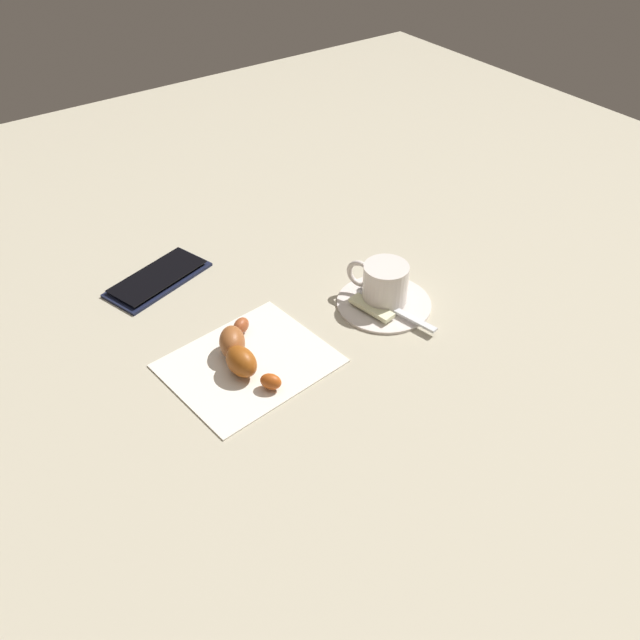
{
  "coord_description": "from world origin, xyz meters",
  "views": [
    {
      "loc": [
        0.38,
        0.51,
        0.55
      ],
      "look_at": [
        0.0,
        -0.01,
        0.02
      ],
      "focal_mm": 37.91,
      "sensor_mm": 36.0,
      "label": 1
    }
  ],
  "objects_px": {
    "croissant": "(240,352)",
    "napkin": "(249,363)",
    "saucer": "(384,302)",
    "teaspoon": "(382,302)",
    "cell_phone": "(158,278)",
    "sugar_packet": "(370,306)",
    "espresso_cup": "(384,283)"
  },
  "relations": [
    {
      "from": "saucer",
      "to": "sugar_packet",
      "type": "relative_size",
      "value": 1.94
    },
    {
      "from": "saucer",
      "to": "teaspoon",
      "type": "xyz_separation_m",
      "value": [
        0.01,
        0.01,
        0.01
      ]
    },
    {
      "from": "saucer",
      "to": "cell_phone",
      "type": "distance_m",
      "value": 0.31
    },
    {
      "from": "espresso_cup",
      "to": "croissant",
      "type": "bearing_deg",
      "value": -1.74
    },
    {
      "from": "teaspoon",
      "to": "croissant",
      "type": "height_order",
      "value": "croissant"
    },
    {
      "from": "saucer",
      "to": "sugar_packet",
      "type": "bearing_deg",
      "value": 5.08
    },
    {
      "from": "cell_phone",
      "to": "croissant",
      "type": "bearing_deg",
      "value": 91.8
    },
    {
      "from": "croissant",
      "to": "teaspoon",
      "type": "bearing_deg",
      "value": 175.97
    },
    {
      "from": "saucer",
      "to": "croissant",
      "type": "distance_m",
      "value": 0.21
    },
    {
      "from": "napkin",
      "to": "croissant",
      "type": "xyz_separation_m",
      "value": [
        0.01,
        -0.0,
        0.02
      ]
    },
    {
      "from": "saucer",
      "to": "teaspoon",
      "type": "distance_m",
      "value": 0.01
    },
    {
      "from": "napkin",
      "to": "croissant",
      "type": "bearing_deg",
      "value": -24.77
    },
    {
      "from": "teaspoon",
      "to": "cell_phone",
      "type": "xyz_separation_m",
      "value": [
        0.21,
        -0.23,
        -0.01
      ]
    },
    {
      "from": "espresso_cup",
      "to": "saucer",
      "type": "bearing_deg",
      "value": 95.21
    },
    {
      "from": "napkin",
      "to": "cell_phone",
      "type": "xyz_separation_m",
      "value": [
        0.02,
        -0.22,
        0.0
      ]
    },
    {
      "from": "teaspoon",
      "to": "croissant",
      "type": "bearing_deg",
      "value": -4.03
    },
    {
      "from": "cell_phone",
      "to": "napkin",
      "type": "bearing_deg",
      "value": 94.03
    },
    {
      "from": "teaspoon",
      "to": "napkin",
      "type": "distance_m",
      "value": 0.2
    },
    {
      "from": "saucer",
      "to": "napkin",
      "type": "relative_size",
      "value": 0.67
    },
    {
      "from": "saucer",
      "to": "teaspoon",
      "type": "bearing_deg",
      "value": 32.62
    },
    {
      "from": "teaspoon",
      "to": "cell_phone",
      "type": "relative_size",
      "value": 0.8
    },
    {
      "from": "sugar_packet",
      "to": "croissant",
      "type": "xyz_separation_m",
      "value": [
        0.19,
        -0.01,
        0.01
      ]
    },
    {
      "from": "saucer",
      "to": "napkin",
      "type": "height_order",
      "value": "saucer"
    },
    {
      "from": "croissant",
      "to": "espresso_cup",
      "type": "bearing_deg",
      "value": 178.26
    },
    {
      "from": "napkin",
      "to": "croissant",
      "type": "relative_size",
      "value": 1.4
    },
    {
      "from": "sugar_packet",
      "to": "cell_phone",
      "type": "height_order",
      "value": "sugar_packet"
    },
    {
      "from": "teaspoon",
      "to": "cell_phone",
      "type": "bearing_deg",
      "value": -47.17
    },
    {
      "from": "sugar_packet",
      "to": "espresso_cup",
      "type": "bearing_deg",
      "value": 91.12
    },
    {
      "from": "croissant",
      "to": "cell_phone",
      "type": "distance_m",
      "value": 0.21
    },
    {
      "from": "sugar_packet",
      "to": "napkin",
      "type": "height_order",
      "value": "sugar_packet"
    },
    {
      "from": "croissant",
      "to": "napkin",
      "type": "bearing_deg",
      "value": 155.23
    },
    {
      "from": "espresso_cup",
      "to": "sugar_packet",
      "type": "height_order",
      "value": "espresso_cup"
    }
  ]
}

